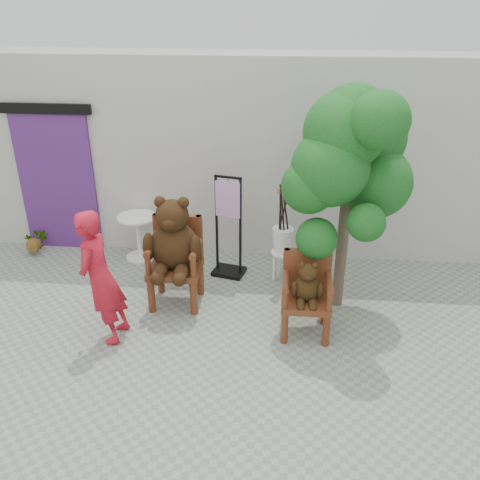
{
  "coord_description": "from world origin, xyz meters",
  "views": [
    {
      "loc": [
        0.58,
        -4.64,
        3.71
      ],
      "look_at": [
        0.01,
        1.1,
        0.95
      ],
      "focal_mm": 38.0,
      "sensor_mm": 36.0,
      "label": 1
    }
  ],
  "objects_px": {
    "cafe_table": "(138,232)",
    "tree": "(352,153)",
    "person": "(100,278)",
    "chair_big": "(174,246)",
    "display_stand": "(229,238)",
    "stool_bucket": "(283,240)",
    "chair_small": "(307,289)"
  },
  "relations": [
    {
      "from": "cafe_table",
      "to": "chair_small",
      "type": "bearing_deg",
      "value": -33.94
    },
    {
      "from": "stool_bucket",
      "to": "cafe_table",
      "type": "bearing_deg",
      "value": 167.87
    },
    {
      "from": "display_stand",
      "to": "cafe_table",
      "type": "bearing_deg",
      "value": 178.86
    },
    {
      "from": "chair_big",
      "to": "display_stand",
      "type": "height_order",
      "value": "display_stand"
    },
    {
      "from": "person",
      "to": "tree",
      "type": "distance_m",
      "value": 3.24
    },
    {
      "from": "chair_big",
      "to": "display_stand",
      "type": "bearing_deg",
      "value": 54.52
    },
    {
      "from": "chair_big",
      "to": "tree",
      "type": "bearing_deg",
      "value": 3.13
    },
    {
      "from": "chair_big",
      "to": "person",
      "type": "height_order",
      "value": "person"
    },
    {
      "from": "display_stand",
      "to": "chair_big",
      "type": "bearing_deg",
      "value": -112.09
    },
    {
      "from": "chair_small",
      "to": "person",
      "type": "xyz_separation_m",
      "value": [
        -2.37,
        -0.35,
        0.21
      ]
    },
    {
      "from": "person",
      "to": "tree",
      "type": "relative_size",
      "value": 0.56
    },
    {
      "from": "person",
      "to": "tree",
      "type": "bearing_deg",
      "value": 112.05
    },
    {
      "from": "stool_bucket",
      "to": "tree",
      "type": "distance_m",
      "value": 1.74
    },
    {
      "from": "person",
      "to": "stool_bucket",
      "type": "distance_m",
      "value": 2.6
    },
    {
      "from": "chair_big",
      "to": "stool_bucket",
      "type": "bearing_deg",
      "value": 28.17
    },
    {
      "from": "cafe_table",
      "to": "tree",
      "type": "height_order",
      "value": "tree"
    },
    {
      "from": "stool_bucket",
      "to": "tree",
      "type": "relative_size",
      "value": 0.51
    },
    {
      "from": "person",
      "to": "chair_small",
      "type": "bearing_deg",
      "value": 101.58
    },
    {
      "from": "person",
      "to": "chair_big",
      "type": "bearing_deg",
      "value": 144.43
    },
    {
      "from": "chair_big",
      "to": "person",
      "type": "distance_m",
      "value": 1.08
    },
    {
      "from": "display_stand",
      "to": "tree",
      "type": "xyz_separation_m",
      "value": [
        1.54,
        -0.72,
        1.5
      ]
    },
    {
      "from": "tree",
      "to": "display_stand",
      "type": "bearing_deg",
      "value": 154.92
    },
    {
      "from": "person",
      "to": "cafe_table",
      "type": "xyz_separation_m",
      "value": [
        -0.17,
        2.06,
        -0.37
      ]
    },
    {
      "from": "person",
      "to": "stool_bucket",
      "type": "xyz_separation_m",
      "value": [
        2.06,
        1.58,
        -0.17
      ]
    },
    {
      "from": "display_stand",
      "to": "tree",
      "type": "height_order",
      "value": "tree"
    },
    {
      "from": "cafe_table",
      "to": "tree",
      "type": "distance_m",
      "value": 3.59
    },
    {
      "from": "chair_big",
      "to": "stool_bucket",
      "type": "distance_m",
      "value": 1.57
    },
    {
      "from": "chair_small",
      "to": "tree",
      "type": "relative_size",
      "value": 0.35
    },
    {
      "from": "chair_big",
      "to": "chair_small",
      "type": "relative_size",
      "value": 1.48
    },
    {
      "from": "person",
      "to": "display_stand",
      "type": "bearing_deg",
      "value": 146.05
    },
    {
      "from": "chair_big",
      "to": "cafe_table",
      "type": "relative_size",
      "value": 2.14
    },
    {
      "from": "chair_small",
      "to": "chair_big",
      "type": "bearing_deg",
      "value": 163.65
    }
  ]
}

